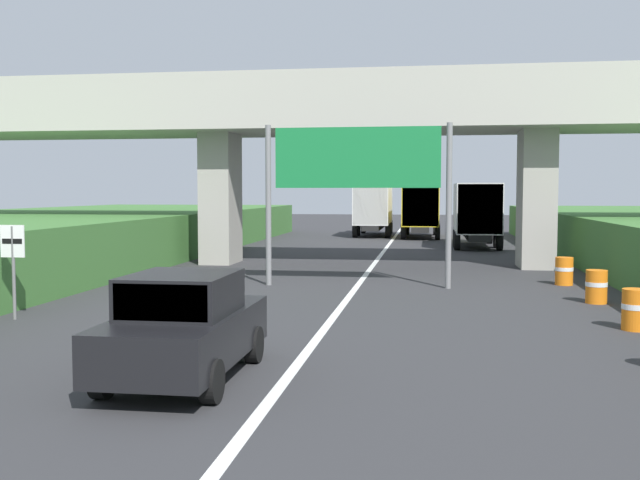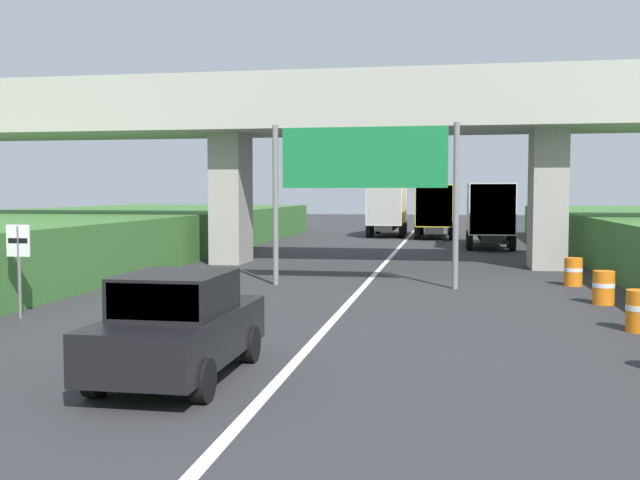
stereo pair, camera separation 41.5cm
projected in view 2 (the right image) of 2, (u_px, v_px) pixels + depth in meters
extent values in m
cube|color=white|center=(365.00, 285.00, 23.56)|extent=(0.20, 92.77, 0.01)
cube|color=#ADA89E|center=(384.00, 118.00, 29.65)|extent=(40.00, 4.80, 1.10)
cube|color=#ADA89E|center=(379.00, 82.00, 27.39)|extent=(40.00, 0.36, 1.10)
cube|color=#ADA89E|center=(389.00, 97.00, 31.76)|extent=(40.00, 0.36, 1.10)
cube|color=#9F9A91|center=(231.00, 199.00, 30.98)|extent=(1.30, 2.20, 5.43)
cube|color=#9F9A91|center=(547.00, 199.00, 28.75)|extent=(1.30, 2.20, 5.43)
cylinder|color=slate|center=(276.00, 206.00, 23.57)|extent=(0.18, 0.18, 5.13)
cylinder|color=slate|center=(456.00, 206.00, 22.58)|extent=(0.18, 0.18, 5.13)
cube|color=#167238|center=(364.00, 157.00, 22.97)|extent=(5.20, 0.12, 1.90)
cube|color=white|center=(364.00, 157.00, 22.96)|extent=(4.89, 0.01, 1.67)
cylinder|color=slate|center=(19.00, 272.00, 17.44)|extent=(0.08, 0.08, 2.20)
cube|color=white|center=(18.00, 241.00, 17.38)|extent=(0.60, 0.03, 0.76)
cube|color=black|center=(18.00, 241.00, 17.36)|extent=(0.50, 0.01, 0.12)
cube|color=black|center=(388.00, 226.00, 50.26)|extent=(1.10, 7.30, 0.36)
cube|color=silver|center=(391.00, 207.00, 52.74)|extent=(2.10, 2.10, 2.10)
cube|color=#2D3842|center=(392.00, 203.00, 53.72)|extent=(1.89, 0.06, 0.90)
cube|color=silver|center=(387.00, 205.00, 49.14)|extent=(2.30, 5.20, 2.60)
cube|color=#A8A8A4|center=(384.00, 205.00, 46.60)|extent=(2.21, 0.04, 2.50)
cylinder|color=black|center=(378.00, 227.00, 53.00)|extent=(0.30, 0.96, 0.96)
cylinder|color=black|center=(405.00, 227.00, 52.66)|extent=(0.30, 0.96, 0.96)
cylinder|color=black|center=(369.00, 230.00, 48.02)|extent=(0.30, 0.96, 0.96)
cylinder|color=black|center=(402.00, 231.00, 47.65)|extent=(0.30, 0.96, 0.96)
cylinder|color=black|center=(371.00, 229.00, 49.69)|extent=(0.30, 0.96, 0.96)
cylinder|color=black|center=(403.00, 229.00, 49.31)|extent=(0.30, 0.96, 0.96)
cube|color=black|center=(489.00, 235.00, 39.91)|extent=(1.10, 7.30, 0.36)
cube|color=#236B38|center=(487.00, 211.00, 42.38)|extent=(2.10, 2.10, 2.10)
cube|color=#2D3842|center=(486.00, 206.00, 43.36)|extent=(1.89, 0.06, 0.90)
cube|color=silver|center=(490.00, 208.00, 38.78)|extent=(2.30, 5.20, 2.60)
cube|color=#A8A8A4|center=(493.00, 209.00, 36.24)|extent=(2.21, 0.04, 2.50)
cylinder|color=black|center=(469.00, 235.00, 42.64)|extent=(0.30, 0.96, 0.96)
cylinder|color=black|center=(503.00, 236.00, 42.30)|extent=(0.30, 0.96, 0.96)
cylinder|color=black|center=(470.00, 241.00, 37.67)|extent=(0.30, 0.96, 0.96)
cylinder|color=black|center=(513.00, 241.00, 37.30)|extent=(0.30, 0.96, 0.96)
cylinder|color=black|center=(469.00, 239.00, 39.33)|extent=(0.30, 0.96, 0.96)
cylinder|color=black|center=(510.00, 239.00, 38.96)|extent=(0.30, 0.96, 0.96)
cube|color=black|center=(435.00, 227.00, 48.28)|extent=(1.10, 7.30, 0.36)
cube|color=gold|center=(436.00, 208.00, 50.75)|extent=(2.10, 2.10, 2.10)
cube|color=#2D3842|center=(436.00, 203.00, 51.74)|extent=(1.89, 0.06, 0.90)
cube|color=gold|center=(435.00, 205.00, 47.15)|extent=(2.30, 5.20, 2.60)
cube|color=#A88D16|center=(434.00, 206.00, 44.61)|extent=(2.21, 0.04, 2.50)
cylinder|color=black|center=(421.00, 228.00, 51.01)|extent=(0.30, 0.96, 0.96)
cylinder|color=black|center=(450.00, 228.00, 50.68)|extent=(0.30, 0.96, 0.96)
cylinder|color=black|center=(417.00, 232.00, 46.04)|extent=(0.30, 0.96, 0.96)
cylinder|color=black|center=(451.00, 232.00, 45.67)|extent=(0.30, 0.96, 0.96)
cylinder|color=black|center=(418.00, 231.00, 47.70)|extent=(0.30, 0.96, 0.96)
cylinder|color=black|center=(451.00, 231.00, 47.33)|extent=(0.30, 0.96, 0.96)
cube|color=black|center=(180.00, 335.00, 11.82)|extent=(1.76, 4.10, 0.76)
cube|color=black|center=(176.00, 293.00, 11.63)|extent=(1.56, 1.90, 0.64)
cube|color=#2D3842|center=(153.00, 302.00, 10.73)|extent=(1.44, 0.06, 0.54)
cylinder|color=black|center=(162.00, 341.00, 13.24)|extent=(0.22, 0.64, 0.64)
cylinder|color=black|center=(250.00, 344.00, 12.96)|extent=(0.22, 0.64, 0.64)
cylinder|color=black|center=(96.00, 376.00, 10.74)|extent=(0.22, 0.64, 0.64)
cylinder|color=black|center=(203.00, 381.00, 10.46)|extent=(0.22, 0.64, 0.64)
cylinder|color=orange|center=(639.00, 311.00, 15.76)|extent=(0.56, 0.56, 0.90)
cylinder|color=white|center=(640.00, 308.00, 15.75)|extent=(0.57, 0.57, 0.12)
cylinder|color=orange|center=(604.00, 288.00, 19.58)|extent=(0.56, 0.56, 0.90)
cylinder|color=white|center=(604.00, 285.00, 19.58)|extent=(0.57, 0.57, 0.12)
cylinder|color=orange|center=(573.00, 272.00, 23.44)|extent=(0.56, 0.56, 0.90)
cylinder|color=white|center=(573.00, 270.00, 23.43)|extent=(0.57, 0.57, 0.12)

